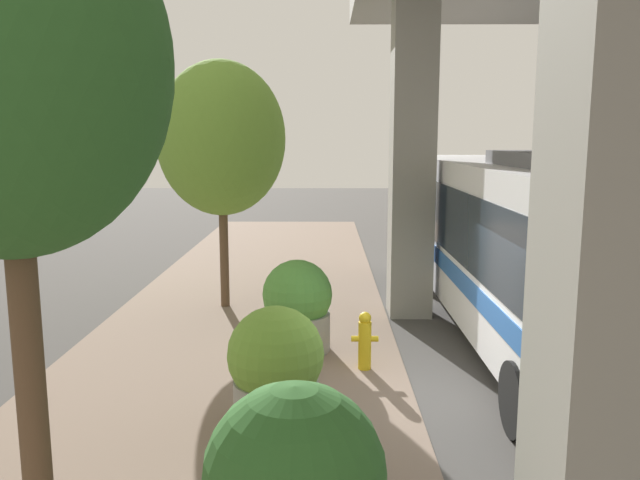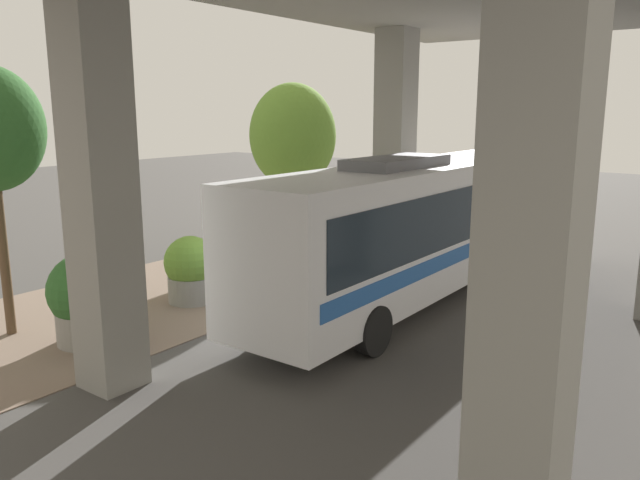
{
  "view_description": "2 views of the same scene",
  "coord_description": "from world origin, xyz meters",
  "px_view_note": "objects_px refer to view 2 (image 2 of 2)",
  "views": [
    {
      "loc": [
        -1.34,
        -8.57,
        3.82
      ],
      "look_at": [
        -1.44,
        2.59,
        2.0
      ],
      "focal_mm": 35.0,
      "sensor_mm": 36.0,
      "label": 1
    },
    {
      "loc": [
        9.36,
        -10.72,
        4.67
      ],
      "look_at": [
        0.44,
        1.31,
        1.52
      ],
      "focal_mm": 35.0,
      "sensor_mm": 36.0,
      "label": 2
    }
  ],
  "objects_px": {
    "bus": "(420,221)",
    "planter_back": "(276,249)",
    "planter_middle": "(87,299)",
    "street_tree_far": "(293,136)",
    "fire_hydrant": "(287,273)",
    "planter_front": "(191,270)"
  },
  "relations": [
    {
      "from": "planter_front",
      "to": "street_tree_far",
      "type": "relative_size",
      "value": 0.3
    },
    {
      "from": "planter_back",
      "to": "street_tree_far",
      "type": "bearing_deg",
      "value": 120.99
    },
    {
      "from": "planter_middle",
      "to": "planter_back",
      "type": "height_order",
      "value": "planter_middle"
    },
    {
      "from": "fire_hydrant",
      "to": "planter_back",
      "type": "relative_size",
      "value": 0.59
    },
    {
      "from": "fire_hydrant",
      "to": "planter_middle",
      "type": "xyz_separation_m",
      "value": [
        -0.9,
        -5.23,
        0.42
      ]
    },
    {
      "from": "planter_back",
      "to": "bus",
      "type": "bearing_deg",
      "value": 9.34
    },
    {
      "from": "planter_back",
      "to": "street_tree_far",
      "type": "distance_m",
      "value": 4.6
    },
    {
      "from": "bus",
      "to": "street_tree_far",
      "type": "distance_m",
      "value": 6.63
    },
    {
      "from": "fire_hydrant",
      "to": "planter_middle",
      "type": "relative_size",
      "value": 0.53
    },
    {
      "from": "planter_middle",
      "to": "street_tree_far",
      "type": "xyz_separation_m",
      "value": [
        -2.05,
        9.17,
        2.89
      ]
    },
    {
      "from": "bus",
      "to": "planter_back",
      "type": "distance_m",
      "value": 4.33
    },
    {
      "from": "street_tree_far",
      "to": "bus",
      "type": "bearing_deg",
      "value": -21.33
    },
    {
      "from": "fire_hydrant",
      "to": "planter_front",
      "type": "bearing_deg",
      "value": -121.83
    },
    {
      "from": "bus",
      "to": "street_tree_far",
      "type": "xyz_separation_m",
      "value": [
        -5.92,
        2.31,
        1.86
      ]
    },
    {
      "from": "planter_front",
      "to": "planter_back",
      "type": "height_order",
      "value": "planter_back"
    },
    {
      "from": "planter_middle",
      "to": "street_tree_far",
      "type": "height_order",
      "value": "street_tree_far"
    },
    {
      "from": "fire_hydrant",
      "to": "planter_back",
      "type": "distance_m",
      "value": 1.53
    },
    {
      "from": "bus",
      "to": "planter_back",
      "type": "relative_size",
      "value": 7.3
    },
    {
      "from": "bus",
      "to": "planter_front",
      "type": "bearing_deg",
      "value": -138.85
    },
    {
      "from": "planter_front",
      "to": "planter_back",
      "type": "bearing_deg",
      "value": 87.19
    },
    {
      "from": "fire_hydrant",
      "to": "planter_back",
      "type": "bearing_deg",
      "value": 140.51
    },
    {
      "from": "planter_middle",
      "to": "street_tree_far",
      "type": "bearing_deg",
      "value": 102.6
    }
  ]
}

